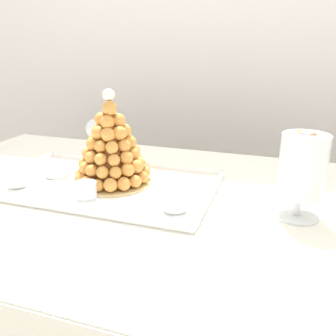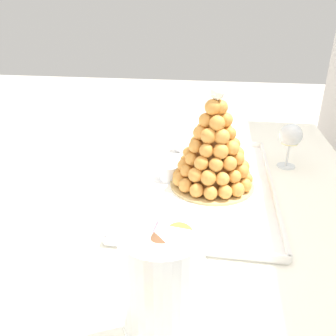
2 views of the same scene
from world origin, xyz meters
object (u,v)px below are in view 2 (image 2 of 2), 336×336
Objects in this scene: dessert_cup_centre at (154,220)px; dessert_cup_mid_left at (169,173)px; macaron_goblet at (161,282)px; croquembouche at (214,150)px; serving_tray at (204,183)px; dessert_cup_left at (182,144)px; creme_brulee_ramekin at (214,155)px; wine_glass at (290,137)px.

dessert_cup_mid_left is at bearing -178.87° from dessert_cup_centre.
dessert_cup_centre is 0.27× the size of macaron_goblet.
croquembouche is 1.27× the size of macaron_goblet.
macaron_goblet is at bearing -2.78° from serving_tray.
creme_brulee_ramekin is (0.06, 0.12, -0.01)m from dessert_cup_left.
wine_glass reaches higher than dessert_cup_centre.
dessert_cup_centre is (0.26, 0.01, 0.00)m from dessert_cup_mid_left.
dessert_cup_left is 0.36× the size of wine_glass.
dessert_cup_mid_left and dessert_cup_centre have the same top height.
dessert_cup_left is (-0.25, -0.10, 0.03)m from serving_tray.
macaron_goblet is at bearing 13.54° from dessert_cup_centre.
wine_glass is (-0.43, 0.37, 0.08)m from dessert_cup_centre.
dessert_cup_centre is at bearing -166.46° from macaron_goblet.
dessert_cup_mid_left is 0.22m from creme_brulee_ramekin.
serving_tray is 0.34m from wine_glass.
croquembouche is at bearing 61.43° from serving_tray.
dessert_cup_mid_left is (-0.01, -0.11, 0.02)m from serving_tray.
serving_tray is 11.01× the size of dessert_cup_centre.
wine_glass reaches higher than dessert_cup_left.
dessert_cup_mid_left is 0.26m from dessert_cup_centre.
dessert_cup_centre is 0.57m from wine_glass.
croquembouche reaches higher than dessert_cup_left.
serving_tray is at bearing 177.22° from macaron_goblet.
macaron_goblet reaches higher than dessert_cup_mid_left.
serving_tray is at bearing -56.29° from wine_glass.
croquembouche reaches higher than dessert_cup_mid_left.
croquembouche is 0.31m from dessert_cup_left.
creme_brulee_ramekin is (-0.18, 0.13, -0.01)m from dessert_cup_mid_left.
creme_brulee_ramekin is at bearing 62.00° from dessert_cup_left.
serving_tray is at bearing -118.57° from croquembouche.
wine_glass is (-0.17, 0.37, 0.08)m from dessert_cup_mid_left.
dessert_cup_left reaches higher than creme_brulee_ramekin.
dessert_cup_left is 0.14m from creme_brulee_ramekin.
dessert_cup_left is 0.88× the size of dessert_cup_centre.
creme_brulee_ramekin is at bearing -92.31° from wine_glass.
dessert_cup_centre is (0.26, -0.10, 0.02)m from serving_tray.
creme_brulee_ramekin is (-0.19, 0.02, 0.02)m from serving_tray.
macaron_goblet is at bearing -5.45° from croquembouche.
dessert_cup_mid_left is (-0.02, -0.13, -0.09)m from croquembouche.
dessert_cup_centre is at bearing -0.51° from dessert_cup_left.
serving_tray is 0.11m from dessert_cup_mid_left.
serving_tray is 0.27m from dessert_cup_left.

